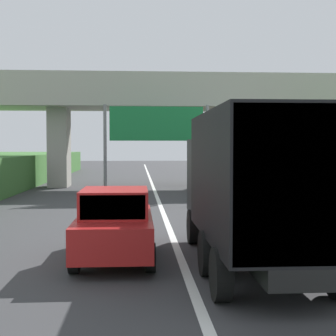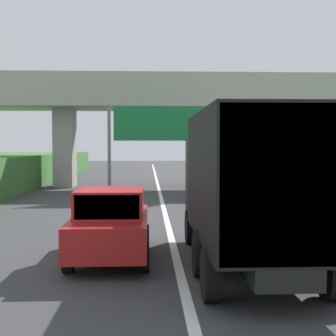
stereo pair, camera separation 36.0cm
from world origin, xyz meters
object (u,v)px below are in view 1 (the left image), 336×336
(truck_orange, at_px, (236,160))
(truck_silver, at_px, (272,164))
(truck_black, at_px, (251,182))
(overhead_highway_sign, at_px, (157,129))
(car_red, at_px, (115,224))

(truck_orange, xyz_separation_m, truck_silver, (0.09, -7.94, 0.00))
(truck_black, bearing_deg, truck_orange, 79.39)
(overhead_highway_sign, xyz_separation_m, truck_orange, (5.10, 3.08, -1.79))
(overhead_highway_sign, bearing_deg, car_red, -95.99)
(truck_black, height_order, truck_silver, same)
(overhead_highway_sign, distance_m, truck_orange, 6.22)
(truck_orange, xyz_separation_m, car_red, (-6.69, -18.25, -1.08))
(overhead_highway_sign, distance_m, car_red, 15.51)
(truck_orange, bearing_deg, overhead_highway_sign, -148.85)
(truck_orange, distance_m, truck_black, 19.59)
(car_red, bearing_deg, truck_silver, 56.66)
(overhead_highway_sign, relative_size, car_red, 1.43)
(car_red, bearing_deg, overhead_highway_sign, 84.01)
(overhead_highway_sign, distance_m, truck_silver, 7.33)
(car_red, bearing_deg, truck_black, -18.07)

